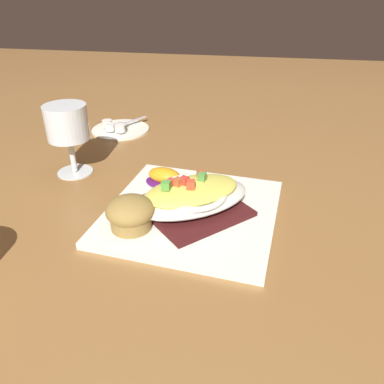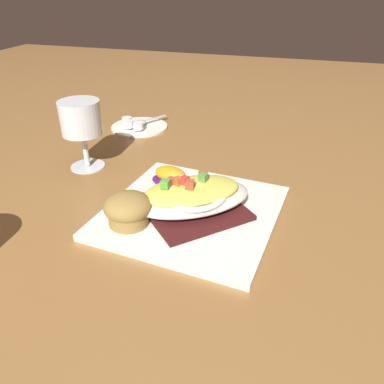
# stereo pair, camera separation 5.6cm
# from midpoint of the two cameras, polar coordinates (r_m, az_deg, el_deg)

# --- Properties ---
(ground_plane) EXTENTS (2.60, 2.60, 0.00)m
(ground_plane) POSITION_cam_midpoint_polar(r_m,az_deg,el_deg) (0.58, 2.76, -3.52)
(ground_plane) COLOR olive
(square_plate) EXTENTS (0.28, 0.28, 0.01)m
(square_plate) POSITION_cam_midpoint_polar(r_m,az_deg,el_deg) (0.58, 2.77, -3.09)
(square_plate) COLOR white
(square_plate) RESTS_ON ground_plane
(folded_napkin) EXTENTS (0.20, 0.20, 0.01)m
(folded_napkin) POSITION_cam_midpoint_polar(r_m,az_deg,el_deg) (0.58, 2.79, -2.36)
(folded_napkin) COLOR #421415
(folded_napkin) RESTS_ON square_plate
(gratin_dish) EXTENTS (0.21, 0.19, 0.05)m
(gratin_dish) POSITION_cam_midpoint_polar(r_m,az_deg,el_deg) (0.56, 2.84, -0.48)
(gratin_dish) COLOR silver
(gratin_dish) RESTS_ON folded_napkin
(muffin) EXTENTS (0.07, 0.07, 0.05)m
(muffin) POSITION_cam_midpoint_polar(r_m,az_deg,el_deg) (0.54, -6.72, -2.66)
(muffin) COLOR olive
(muffin) RESTS_ON square_plate
(orange_garnish) EXTENTS (0.07, 0.06, 0.03)m
(orange_garnish) POSITION_cam_midpoint_polar(r_m,az_deg,el_deg) (0.65, -0.95, 2.50)
(orange_garnish) COLOR #4F155F
(orange_garnish) RESTS_ON square_plate
(stemmed_glass) EXTENTS (0.07, 0.07, 0.13)m
(stemmed_glass) POSITION_cam_midpoint_polar(r_m,az_deg,el_deg) (0.71, -14.23, 10.18)
(stemmed_glass) COLOR white
(stemmed_glass) RESTS_ON ground_plane
(creamer_saucer) EXTENTS (0.13, 0.13, 0.01)m
(creamer_saucer) POSITION_cam_midpoint_polar(r_m,az_deg,el_deg) (0.93, -6.22, 9.83)
(creamer_saucer) COLOR white
(creamer_saucer) RESTS_ON ground_plane
(spoon) EXTENTS (0.07, 0.09, 0.01)m
(spoon) POSITION_cam_midpoint_polar(r_m,az_deg,el_deg) (0.93, -5.99, 10.43)
(spoon) COLOR silver
(spoon) RESTS_ON creamer_saucer
(creamer_cup_0) EXTENTS (0.02, 0.02, 0.02)m
(creamer_cup_0) POSITION_cam_midpoint_polar(r_m,az_deg,el_deg) (0.93, -8.08, 10.61)
(creamer_cup_0) COLOR white
(creamer_cup_0) RESTS_ON creamer_saucer
(creamer_cup_1) EXTENTS (0.02, 0.02, 0.02)m
(creamer_cup_1) POSITION_cam_midpoint_polar(r_m,az_deg,el_deg) (0.91, -7.83, 10.08)
(creamer_cup_1) COLOR white
(creamer_cup_1) RESTS_ON creamer_saucer
(creamer_cup_2) EXTENTS (0.02, 0.02, 0.02)m
(creamer_cup_2) POSITION_cam_midpoint_polar(r_m,az_deg,el_deg) (0.89, -6.34, 9.89)
(creamer_cup_2) COLOR white
(creamer_cup_2) RESTS_ON creamer_saucer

